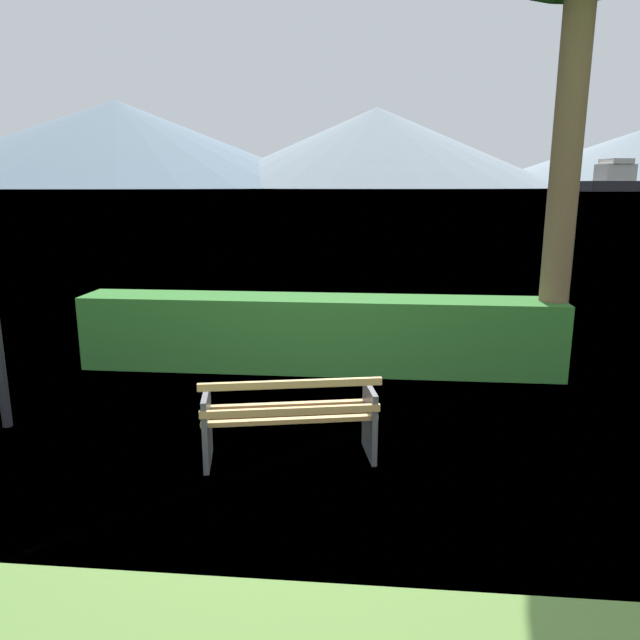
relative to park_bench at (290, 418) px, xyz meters
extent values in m
plane|color=#567A38|center=(-0.01, 0.06, -0.42)|extent=(1400.00, 1400.00, 0.00)
plane|color=#6B8EA3|center=(-0.01, 308.29, -0.42)|extent=(620.00, 620.00, 0.00)
cube|color=tan|center=(0.03, -0.13, 0.03)|extent=(1.57, 0.39, 0.04)
cube|color=tan|center=(-0.01, 0.06, 0.03)|extent=(1.57, 0.39, 0.04)
cube|color=tan|center=(-0.05, 0.25, 0.03)|extent=(1.57, 0.39, 0.04)
cube|color=tan|center=(0.04, -0.20, 0.15)|extent=(1.57, 0.37, 0.06)
cube|color=tan|center=(0.05, -0.25, 0.41)|extent=(1.57, 0.37, 0.06)
cube|color=#4C4C51|center=(-0.75, -0.12, -0.08)|extent=(0.15, 0.51, 0.68)
cube|color=#4C4C51|center=(0.73, 0.19, -0.08)|extent=(0.15, 0.51, 0.68)
cube|color=#2D6B28|center=(-0.01, 2.83, 0.09)|extent=(6.53, 0.74, 1.02)
cylinder|color=brown|center=(3.11, 2.87, 2.15)|extent=(0.37, 0.37, 5.15)
cube|color=silver|center=(96.86, 251.18, 7.04)|extent=(14.36, 12.38, 6.64)
cube|color=silver|center=(96.86, 251.18, 11.40)|extent=(10.88, 12.72, 2.07)
cube|color=gold|center=(93.63, 259.25, 0.00)|extent=(2.81, 4.98, 0.84)
cube|color=silver|center=(93.63, 259.25, 0.87)|extent=(1.45, 1.94, 0.90)
cone|color=slate|center=(-244.84, 559.02, 39.72)|extent=(420.79, 420.79, 80.29)
cone|color=gray|center=(-0.01, 576.11, 36.28)|extent=(340.75, 340.75, 73.41)
camera|label=1|loc=(0.75, -5.03, 2.08)|focal=33.14mm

